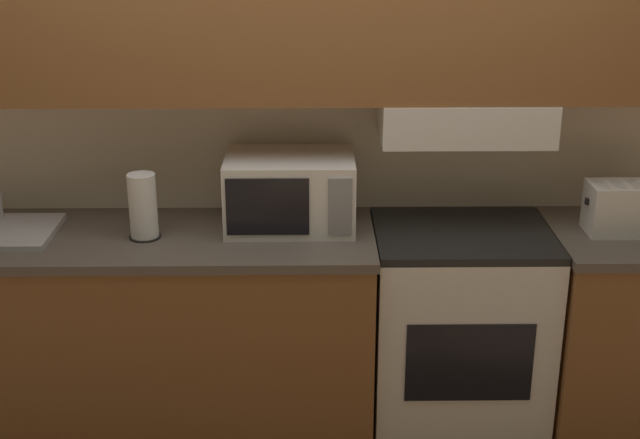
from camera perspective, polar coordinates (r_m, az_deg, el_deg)
ground_plane at (r=4.07m, az=-0.82°, el=-11.71°), size 16.00×16.00×0.00m
wall_back at (r=3.43m, az=-0.70°, el=9.67°), size 5.40×0.38×2.55m
lower_counter_main at (r=3.63m, az=-10.89°, el=-7.80°), size 1.77×0.61×0.93m
lower_counter_right_stub at (r=3.78m, az=18.28°, el=-7.36°), size 0.57×0.61×0.93m
stove_range at (r=3.64m, az=8.75°, el=-7.61°), size 0.68×0.56×0.93m
microwave at (r=3.41m, az=-1.94°, el=1.80°), size 0.49×0.35×0.28m
toaster at (r=3.54m, az=18.84°, el=0.70°), size 0.28×0.16×0.19m
paper_towel_roll at (r=3.36m, az=-11.26°, el=0.82°), size 0.12×0.12×0.25m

